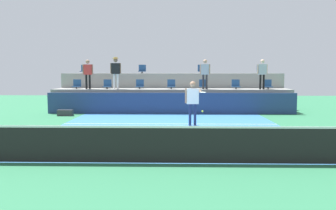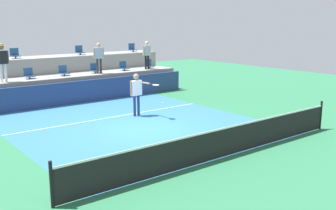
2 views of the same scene
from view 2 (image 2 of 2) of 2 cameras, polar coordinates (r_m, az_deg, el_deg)
ground_plane at (r=14.82m, az=-3.33°, el=-3.52°), size 40.00×40.00×0.00m
court_inner_paint at (r=15.63m, az=-5.42°, el=-2.72°), size 9.00×10.00×0.01m
court_service_line at (r=16.79m, az=-8.00°, el=-1.74°), size 9.00×0.06×0.00m
tennis_net at (r=11.74m, az=7.87°, el=-5.27°), size 10.48×0.08×1.07m
sponsor_backboard at (r=19.82m, az=-13.28°, el=1.78°), size 13.00×0.16×1.10m
seating_tier_lower at (r=20.98m, az=-14.78°, el=2.46°), size 13.00×1.80×1.25m
seating_tier_upper at (r=22.57m, az=-16.66°, el=4.10°), size 13.00×1.80×2.10m
stadium_chair_lower_mid_left at (r=20.18m, az=-19.46°, el=4.22°), size 0.44×0.40×0.52m
stadium_chair_lower_center at (r=20.80m, az=-14.88°, el=4.71°), size 0.44×0.40×0.52m
stadium_chair_lower_mid_right at (r=21.55m, az=-10.54°, el=5.15°), size 0.44×0.40×0.52m
stadium_chair_lower_right at (r=22.43m, az=-6.44°, el=5.54°), size 0.44×0.40×0.52m
stadium_chair_lower_far_right at (r=23.39m, az=-2.75°, el=5.87°), size 0.44×0.40×0.52m
stadium_chair_upper_left at (r=21.79m, az=-21.25°, el=6.87°), size 0.44×0.40×0.52m
stadium_chair_upper_right at (r=23.08m, az=-12.66°, el=7.63°), size 0.44×0.40×0.52m
stadium_chair_upper_far_right at (r=24.81m, az=-5.17°, el=8.16°), size 0.44×0.40×0.52m
tennis_player at (r=16.67m, az=-4.52°, el=2.18°), size 0.80×1.22×1.82m
spectator_with_hat at (r=19.36m, az=-22.84°, el=6.21°), size 0.59×0.41×1.74m
spectator_in_white at (r=21.16m, az=-9.98°, el=7.09°), size 0.57×0.27×1.61m
spectator_leaning_on_rail at (r=22.77m, az=-3.07°, el=7.58°), size 0.57×0.23×1.61m
tennis_ball at (r=15.75m, az=-0.75°, el=0.28°), size 0.07×0.07×0.07m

